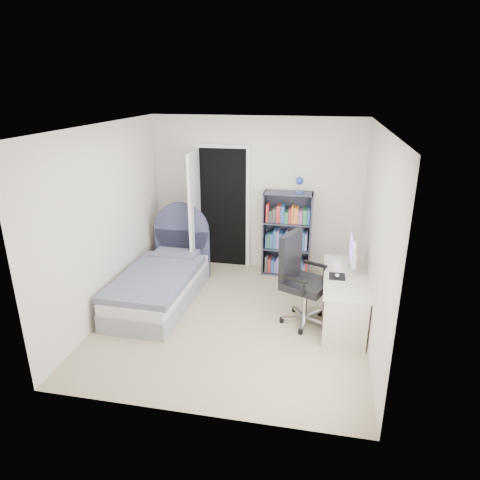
% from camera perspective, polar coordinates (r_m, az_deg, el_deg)
% --- Properties ---
extents(room_shell, '(3.50, 3.70, 2.60)m').
position_cam_1_polar(room_shell, '(5.30, -0.99, 1.33)').
color(room_shell, tan).
rests_on(room_shell, ground).
extents(door, '(0.92, 0.83, 2.06)m').
position_cam_1_polar(door, '(6.95, -4.71, 4.00)').
color(door, black).
rests_on(door, ground).
extents(bed, '(0.99, 2.01, 1.22)m').
position_cam_1_polar(bed, '(6.28, -10.41, -5.52)').
color(bed, gray).
rests_on(bed, ground).
extents(nightstand, '(0.40, 0.40, 0.59)m').
position_cam_1_polar(nightstand, '(7.33, -8.59, -0.64)').
color(nightstand, '#D9B086').
rests_on(nightstand, ground).
extents(floor_lamp, '(0.20, 0.20, 1.42)m').
position_cam_1_polar(floor_lamp, '(7.06, -6.32, 0.32)').
color(floor_lamp, silver).
rests_on(floor_lamp, ground).
extents(bookcase, '(0.77, 0.33, 1.62)m').
position_cam_1_polar(bookcase, '(6.94, 6.33, 0.35)').
color(bookcase, '#393C4D').
rests_on(bookcase, ground).
extents(desk, '(0.55, 1.38, 1.13)m').
position_cam_1_polar(desk, '(5.73, 13.71, -7.35)').
color(desk, beige).
rests_on(desk, ground).
extents(office_chair, '(0.70, 0.70, 1.20)m').
position_cam_1_polar(office_chair, '(5.53, 7.97, -4.60)').
color(office_chair, silver).
rests_on(office_chair, ground).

